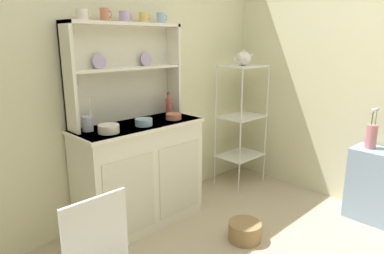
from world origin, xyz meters
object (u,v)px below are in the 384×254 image
cup_cream_0 (82,15)px  bowl_mixing_large (109,129)px  hutch_cabinet (140,173)px  jam_bottle (169,106)px  utensil_jar (88,123)px  porcelain_teapot (243,58)px  floor_basket (245,231)px  flower_vase (371,135)px  hutch_shelf_unit (124,66)px  bakers_rack (242,113)px  side_shelf_blue (380,187)px

cup_cream_0 → bowl_mixing_large: (0.04, -0.20, -0.78)m
hutch_cabinet → jam_bottle: jam_bottle is taller
utensil_jar → porcelain_teapot: 1.69m
floor_basket → flower_vase: (1.04, -0.48, 0.66)m
hutch_cabinet → hutch_shelf_unit: (0.00, 0.16, 0.86)m
cup_cream_0 → porcelain_teapot: (1.59, -0.18, -0.35)m
jam_bottle → hutch_shelf_unit: bearing=168.6°
cup_cream_0 → flower_vase: bearing=-37.5°
cup_cream_0 → porcelain_teapot: cup_cream_0 is taller
jam_bottle → utensil_jar: 0.77m
bakers_rack → cup_cream_0: cup_cream_0 is taller
porcelain_teapot → floor_basket: bearing=-139.7°
bakers_rack → bowl_mixing_large: 1.56m
floor_basket → bowl_mixing_large: size_ratio=1.68×
bowl_mixing_large → jam_bottle: size_ratio=0.76×
utensil_jar → cup_cream_0: bearing=44.9°
floor_basket → utensil_jar: 1.44m
side_shelf_blue → floor_basket: bearing=149.8°
hutch_shelf_unit → bakers_rack: 1.38m
jam_bottle → porcelain_teapot: 0.95m
jam_bottle → porcelain_teapot: size_ratio=0.86×
porcelain_teapot → jam_bottle: bearing=170.6°
bowl_mixing_large → hutch_cabinet: bearing=13.5°
porcelain_teapot → hutch_shelf_unit: bearing=170.0°
side_shelf_blue → utensil_jar: size_ratio=2.63×
porcelain_teapot → cup_cream_0: bearing=173.6°
bowl_mixing_large → flower_vase: (1.76, -1.18, -0.16)m
hutch_shelf_unit → jam_bottle: bearing=-11.4°
jam_bottle → floor_basket: bearing=-88.5°
bakers_rack → floor_basket: size_ratio=4.95×
bowl_mixing_large → flower_vase: size_ratio=0.43×
cup_cream_0 → jam_bottle: cup_cream_0 is taller
cup_cream_0 → porcelain_teapot: size_ratio=0.42×
hutch_cabinet → side_shelf_blue: (1.45, -1.37, -0.13)m
bowl_mixing_large → flower_vase: bearing=-33.9°
bowl_mixing_large → jam_bottle: 0.71m
side_shelf_blue → flower_vase: size_ratio=1.78×
side_shelf_blue → bowl_mixing_large: bowl_mixing_large is taller
hutch_shelf_unit → flower_vase: (1.45, -1.42, -0.57)m
side_shelf_blue → porcelain_teapot: size_ratio=2.70×
floor_basket → jam_bottle: 1.22m
bowl_mixing_large → porcelain_teapot: size_ratio=0.65×
hutch_cabinet → floor_basket: hutch_cabinet is taller
hutch_shelf_unit → jam_bottle: 0.54m
cup_cream_0 → flower_vase: size_ratio=0.28×
porcelain_teapot → side_shelf_blue: bearing=-81.3°
floor_basket → hutch_cabinet: bearing=118.1°
hutch_cabinet → bowl_mixing_large: (-0.31, -0.07, 0.45)m
porcelain_teapot → hutch_cabinet: bearing=177.5°
flower_vase → bakers_rack: bearing=99.5°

